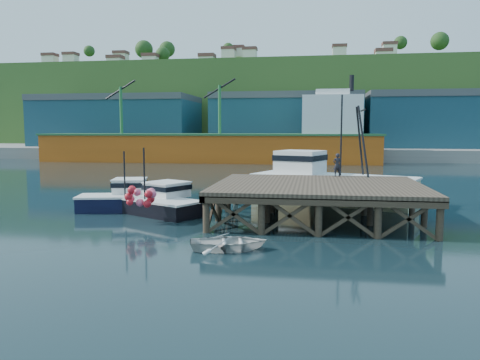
% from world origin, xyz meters
% --- Properties ---
extents(ground, '(300.00, 300.00, 0.00)m').
position_xyz_m(ground, '(0.00, 0.00, 0.00)').
color(ground, black).
rests_on(ground, ground).
extents(wharf, '(12.00, 10.00, 2.62)m').
position_xyz_m(wharf, '(5.50, -0.19, 1.94)').
color(wharf, brown).
rests_on(wharf, ground).
extents(far_quay, '(160.00, 40.00, 2.00)m').
position_xyz_m(far_quay, '(0.00, 70.00, 1.00)').
color(far_quay, gray).
rests_on(far_quay, ground).
extents(warehouse_left, '(32.00, 16.00, 9.00)m').
position_xyz_m(warehouse_left, '(-35.00, 65.00, 6.50)').
color(warehouse_left, '#1A4759').
rests_on(warehouse_left, far_quay).
extents(warehouse_mid, '(28.00, 16.00, 9.00)m').
position_xyz_m(warehouse_mid, '(0.00, 65.00, 6.50)').
color(warehouse_mid, '#1A4759').
rests_on(warehouse_mid, far_quay).
extents(warehouse_right, '(30.00, 16.00, 9.00)m').
position_xyz_m(warehouse_right, '(30.00, 65.00, 6.50)').
color(warehouse_right, '#1A4759').
rests_on(warehouse_right, far_quay).
extents(cargo_ship, '(55.50, 10.00, 13.75)m').
position_xyz_m(cargo_ship, '(-8.46, 48.00, 3.31)').
color(cargo_ship, '#CA5513').
rests_on(cargo_ship, ground).
extents(hillside, '(220.00, 50.00, 22.00)m').
position_xyz_m(hillside, '(0.00, 100.00, 11.00)').
color(hillside, '#2D511E').
rests_on(hillside, ground).
extents(boat_navy, '(6.62, 4.11, 3.93)m').
position_xyz_m(boat_navy, '(-6.86, 1.21, 0.79)').
color(boat_navy, black).
rests_on(boat_navy, ground).
extents(boat_black, '(7.12, 6.12, 4.18)m').
position_xyz_m(boat_black, '(-4.59, 0.38, 0.77)').
color(boat_black, black).
rests_on(boat_black, ground).
extents(trawler, '(12.30, 8.23, 7.76)m').
position_xyz_m(trawler, '(6.38, 6.50, 1.60)').
color(trawler, beige).
rests_on(trawler, ground).
extents(dinghy, '(3.86, 3.16, 0.70)m').
position_xyz_m(dinghy, '(1.57, -7.98, 0.35)').
color(dinghy, silver).
rests_on(dinghy, ground).
extents(dockworker, '(0.66, 0.54, 1.56)m').
position_xyz_m(dockworker, '(6.81, 4.40, 2.91)').
color(dockworker, black).
rests_on(dockworker, wharf).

